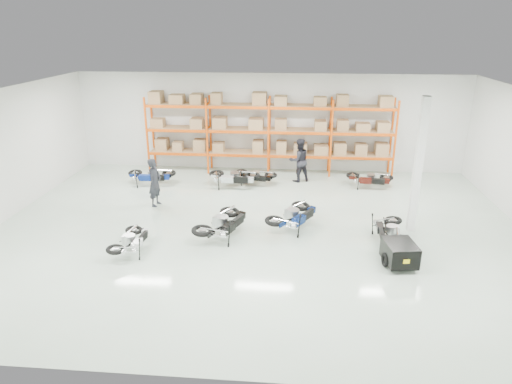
# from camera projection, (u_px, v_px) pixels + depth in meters

# --- Properties ---
(room) EXTENTS (18.00, 18.00, 18.00)m
(room) POSITION_uv_depth(u_px,v_px,m) (257.00, 167.00, 14.73)
(room) COLOR #B9CEBC
(room) RESTS_ON ground
(pallet_rack) EXTENTS (11.28, 0.98, 3.62)m
(pallet_rack) POSITION_uv_depth(u_px,v_px,m) (269.00, 125.00, 20.75)
(pallet_rack) COLOR #D74B0B
(pallet_rack) RESTS_ON ground
(structural_column) EXTENTS (0.25, 0.25, 4.50)m
(structural_column) POSITION_uv_depth(u_px,v_px,m) (418.00, 166.00, 14.77)
(structural_column) COLOR white
(structural_column) RESTS_ON ground
(moto_blue_centre) EXTENTS (1.86, 2.17, 1.27)m
(moto_blue_centre) POSITION_uv_depth(u_px,v_px,m) (294.00, 212.00, 15.42)
(moto_blue_centre) COLOR #081C54
(moto_blue_centre) RESTS_ON ground
(moto_silver_left) EXTENTS (0.91, 1.67, 1.04)m
(moto_silver_left) POSITION_uv_depth(u_px,v_px,m) (131.00, 237.00, 13.84)
(moto_silver_left) COLOR silver
(moto_silver_left) RESTS_ON ground
(moto_black_far_left) EXTENTS (1.71, 2.26, 1.32)m
(moto_black_far_left) POSITION_uv_depth(u_px,v_px,m) (223.00, 219.00, 14.79)
(moto_black_far_left) COLOR black
(moto_black_far_left) RESTS_ON ground
(moto_touring_right) EXTENTS (0.96, 1.77, 1.12)m
(moto_touring_right) POSITION_uv_depth(u_px,v_px,m) (390.00, 227.00, 14.50)
(moto_touring_right) COLOR black
(moto_touring_right) RESTS_ON ground
(trailer) EXTENTS (0.97, 1.78, 0.73)m
(trailer) POSITION_uv_depth(u_px,v_px,m) (400.00, 253.00, 13.04)
(trailer) COLOR black
(trailer) RESTS_ON ground
(moto_back_a) EXTENTS (1.83, 0.98, 1.16)m
(moto_back_a) POSITION_uv_depth(u_px,v_px,m) (151.00, 173.00, 19.68)
(moto_back_a) COLOR navy
(moto_back_a) RESTS_ON ground
(moto_back_b) EXTENTS (1.97, 1.09, 1.23)m
(moto_back_b) POSITION_uv_depth(u_px,v_px,m) (233.00, 174.00, 19.37)
(moto_back_b) COLOR silver
(moto_back_b) RESTS_ON ground
(moto_back_c) EXTENTS (1.77, 1.15, 1.06)m
(moto_back_c) POSITION_uv_depth(u_px,v_px,m) (254.00, 173.00, 19.76)
(moto_back_c) COLOR black
(moto_back_c) RESTS_ON ground
(moto_back_d) EXTENTS (1.78, 1.03, 1.10)m
(moto_back_d) POSITION_uv_depth(u_px,v_px,m) (370.00, 176.00, 19.34)
(moto_back_d) COLOR #42120D
(moto_back_d) RESTS_ON ground
(person_left) EXTENTS (0.55, 0.74, 1.85)m
(person_left) POSITION_uv_depth(u_px,v_px,m) (155.00, 182.00, 17.31)
(person_left) COLOR #22232A
(person_left) RESTS_ON ground
(person_back) EXTENTS (1.15, 1.05, 1.93)m
(person_back) POSITION_uv_depth(u_px,v_px,m) (299.00, 160.00, 19.97)
(person_back) COLOR black
(person_back) RESTS_ON ground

